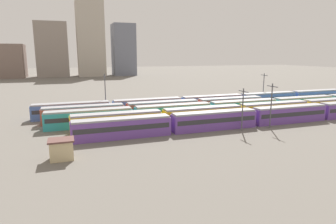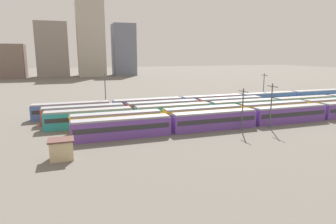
# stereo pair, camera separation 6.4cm
# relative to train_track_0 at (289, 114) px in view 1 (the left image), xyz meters

# --- Properties ---
(ground_plane) EXTENTS (600.00, 600.00, 0.00)m
(ground_plane) POSITION_rel_train_track_0_xyz_m (-40.69, 10.40, -1.90)
(ground_plane) COLOR #666059
(train_track_0) EXTENTS (93.60, 3.06, 3.75)m
(train_track_0) POSITION_rel_train_track_0_xyz_m (0.00, 0.00, 0.00)
(train_track_0) COLOR #6B429E
(train_track_0) RESTS_ON ground_plane
(train_track_1) EXTENTS (74.70, 3.06, 3.75)m
(train_track_1) POSITION_rel_train_track_0_xyz_m (-9.49, 5.20, 0.00)
(train_track_1) COLOR yellow
(train_track_1) RESTS_ON ground_plane
(train_track_2) EXTENTS (93.60, 3.06, 3.75)m
(train_track_2) POSITION_rel_train_track_0_xyz_m (-5.02, 10.40, 0.00)
(train_track_2) COLOR teal
(train_track_2) RESTS_ON ground_plane
(train_track_3) EXTENTS (55.80, 3.06, 3.75)m
(train_track_3) POSITION_rel_train_track_0_xyz_m (-24.70, 15.60, -0.00)
(train_track_3) COLOR #BC4C38
(train_track_3) RESTS_ON ground_plane
(train_track_4) EXTENTS (93.60, 3.06, 3.75)m
(train_track_4) POSITION_rel_train_track_0_xyz_m (-8.34, 20.80, 0.00)
(train_track_4) COLOR #4C70BC
(train_track_4) RESTS_ON ground_plane
(catenary_pole_0) EXTENTS (0.24, 3.20, 9.26)m
(catenary_pole_0) POSITION_rel_train_track_0_xyz_m (-7.46, -2.87, 3.26)
(catenary_pole_0) COLOR #4C4C51
(catenary_pole_0) RESTS_ON ground_plane
(catenary_pole_1) EXTENTS (0.24, 3.20, 10.22)m
(catenary_pole_1) POSITION_rel_train_track_0_xyz_m (-37.64, 23.87, 3.76)
(catenary_pole_1) COLOR #4C4C51
(catenary_pole_1) RESTS_ON ground_plane
(catenary_pole_2) EXTENTS (0.24, 3.20, 8.52)m
(catenary_pole_2) POSITION_rel_train_track_0_xyz_m (-14.21, -2.80, 2.88)
(catenary_pole_2) COLOR #4C4C51
(catenary_pole_2) RESTS_ON ground_plane
(catenary_pole_3) EXTENTS (0.24, 3.20, 9.33)m
(catenary_pole_3) POSITION_rel_train_track_0_xyz_m (10.95, 23.90, 3.30)
(catenary_pole_3) COLOR #4C4C51
(catenary_pole_3) RESTS_ON ground_plane
(signal_hut) EXTENTS (3.60, 3.00, 3.04)m
(signal_hut) POSITION_rel_train_track_0_xyz_m (-48.09, -8.23, -0.35)
(signal_hut) COLOR #C6B284
(signal_hut) RESTS_ON ground_plane
(distant_building_0) EXTENTS (28.54, 19.06, 21.65)m
(distant_building_0) POSITION_rel_train_track_0_xyz_m (-86.42, 163.70, 8.92)
(distant_building_0) COLOR #7A665B
(distant_building_0) RESTS_ON ground_plane
(distant_building_1) EXTENTS (20.43, 15.16, 36.42)m
(distant_building_1) POSITION_rel_train_track_0_xyz_m (-54.92, 163.70, 16.31)
(distant_building_1) COLOR gray
(distant_building_1) RESTS_ON ground_plane
(distant_building_2) EXTENTS (18.32, 18.43, 50.90)m
(distant_building_2) POSITION_rel_train_track_0_xyz_m (-29.46, 163.70, 23.55)
(distant_building_2) COLOR #B2A899
(distant_building_2) RESTS_ON ground_plane
(distant_building_3) EXTENTS (15.63, 17.13, 36.69)m
(distant_building_3) POSITION_rel_train_track_0_xyz_m (-6.30, 163.70, 16.44)
(distant_building_3) COLOR slate
(distant_building_3) RESTS_ON ground_plane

